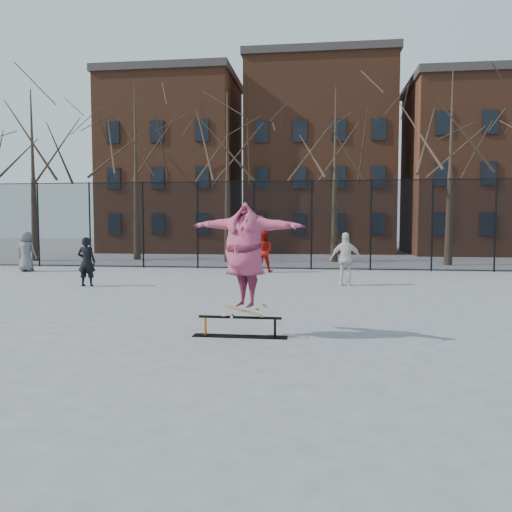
# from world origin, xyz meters

# --- Properties ---
(ground) EXTENTS (100.00, 100.00, 0.00)m
(ground) POSITION_xyz_m (0.00, 0.00, 0.00)
(ground) COLOR slate
(skate_rail) EXTENTS (1.78, 0.27, 0.39)m
(skate_rail) POSITION_xyz_m (0.09, -0.25, 0.15)
(skate_rail) COLOR black
(skate_rail) RESTS_ON ground
(skateboard) EXTENTS (0.76, 0.18, 0.09)m
(skateboard) POSITION_xyz_m (0.19, -0.25, 0.44)
(skateboard) COLOR #A77742
(skateboard) RESTS_ON skate_rail
(skater) EXTENTS (2.45, 1.45, 1.93)m
(skater) POSITION_xyz_m (0.19, -0.25, 1.45)
(skater) COLOR #7A3C97
(skater) RESTS_ON skateboard
(bystander_grey) EXTENTS (0.88, 0.59, 1.74)m
(bystander_grey) POSITION_xyz_m (-10.98, 10.65, 0.87)
(bystander_grey) COLOR #5D5D62
(bystander_grey) RESTS_ON ground
(bystander_black) EXTENTS (0.62, 0.43, 1.65)m
(bystander_black) POSITION_xyz_m (-6.13, 6.32, 0.82)
(bystander_black) COLOR black
(bystander_black) RESTS_ON ground
(bystander_red) EXTENTS (0.90, 0.73, 1.77)m
(bystander_red) POSITION_xyz_m (-0.82, 11.69, 0.88)
(bystander_red) COLOR #AD140F
(bystander_red) RESTS_ON ground
(bystander_white) EXTENTS (1.06, 0.47, 1.79)m
(bystander_white) POSITION_xyz_m (2.45, 7.64, 0.90)
(bystander_white) COLOR silver
(bystander_white) RESTS_ON ground
(fence) EXTENTS (34.03, 0.07, 4.00)m
(fence) POSITION_xyz_m (-0.01, 13.00, 2.05)
(fence) COLOR black
(fence) RESTS_ON ground
(tree_row) EXTENTS (33.66, 7.46, 10.67)m
(tree_row) POSITION_xyz_m (-0.25, 17.15, 7.36)
(tree_row) COLOR black
(tree_row) RESTS_ON ground
(rowhouses) EXTENTS (29.00, 7.00, 13.00)m
(rowhouses) POSITION_xyz_m (0.72, 26.00, 6.06)
(rowhouses) COLOR brown
(rowhouses) RESTS_ON ground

